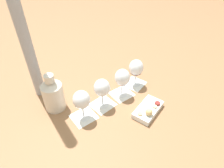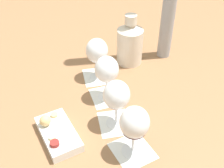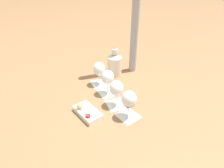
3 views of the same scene
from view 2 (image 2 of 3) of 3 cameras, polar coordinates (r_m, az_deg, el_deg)
ground_plane at (r=0.95m, az=0.07°, el=-5.19°), size 8.00×8.00×0.00m
tasting_card_0 at (r=1.09m, az=-2.89°, el=1.54°), size 0.16×0.16×0.00m
tasting_card_1 at (r=1.00m, az=-1.01°, el=-2.51°), size 0.15×0.15×0.00m
tasting_card_2 at (r=0.91m, az=0.85°, el=-7.88°), size 0.16×0.16×0.00m
tasting_card_3 at (r=0.83m, az=4.19°, el=-13.38°), size 0.15×0.14×0.00m
wine_glass_0 at (r=1.03m, az=-3.08°, el=6.41°), size 0.08×0.08×0.16m
wine_glass_1 at (r=0.93m, az=-1.08°, el=2.59°), size 0.08×0.08×0.16m
wine_glass_2 at (r=0.83m, az=0.92°, el=-2.64°), size 0.08×0.08×0.16m
wine_glass_3 at (r=0.75m, az=4.57°, el=-8.18°), size 0.08×0.08×0.16m
ceramic_vase at (r=1.14m, az=3.64°, el=8.41°), size 0.10×0.10×0.21m
snack_dish at (r=0.87m, az=-11.08°, el=-9.73°), size 0.20×0.15×0.06m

